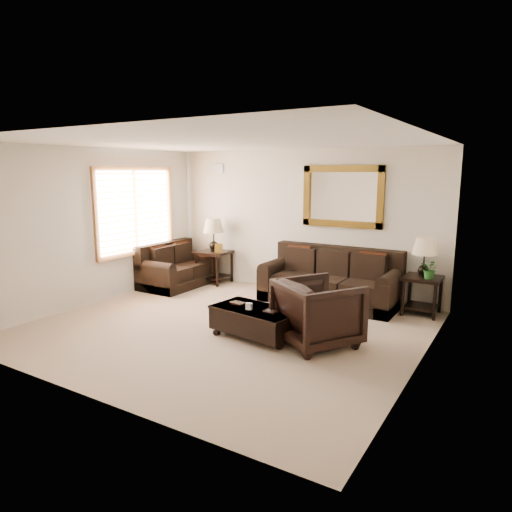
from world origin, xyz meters
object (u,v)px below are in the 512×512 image
Objects in this scene: end_table_left at (214,241)px; armchair at (318,309)px; sofa at (331,283)px; coffee_table at (255,319)px; loveseat at (176,270)px; end_table_right at (424,265)px.

end_table_left is 3.87m from armchair.
sofa reaches higher than coffee_table.
sofa is 3.19m from loveseat.
loveseat reaches higher than coffee_table.
end_table_left is 1.38× the size of armchair.
coffee_table is (-0.25, -2.15, -0.09)m from sofa.
end_table_right is (4.15, 0.02, -0.06)m from end_table_left.
end_table_left is 3.34m from coffee_table.
sofa is at bearing -174.77° from end_table_right.
sofa is 1.82× the size of coffee_table.
coffee_table is at bearing -127.79° from end_table_right.
end_table_right is at bearing -82.59° from loveseat.
end_table_left is at bearing 177.43° from sofa.
coffee_table is at bearing 44.55° from armchair.
loveseat is at bearing 10.98° from armchair.
loveseat is 3.35m from coffee_table.
loveseat is 1.58× the size of armchair.
sofa reaches higher than loveseat.
end_table_left is (-2.63, 0.12, 0.53)m from sofa.
armchair is at bearing -72.80° from sofa.
end_table_right is 2.32m from armchair.
loveseat is 0.97m from end_table_left.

